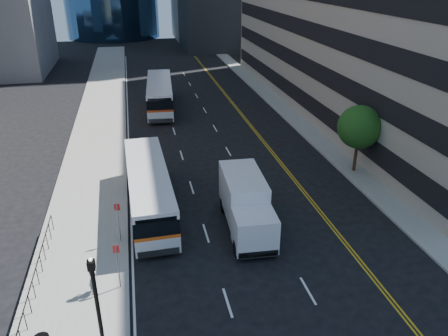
# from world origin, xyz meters

# --- Properties ---
(ground) EXTENTS (160.00, 160.00, 0.00)m
(ground) POSITION_xyz_m (0.00, 0.00, 0.00)
(ground) COLOR black
(ground) RESTS_ON ground
(sidewalk_west) EXTENTS (5.00, 90.00, 0.15)m
(sidewalk_west) POSITION_xyz_m (-10.50, 25.00, 0.07)
(sidewalk_west) COLOR gray
(sidewalk_west) RESTS_ON ground
(sidewalk_east) EXTENTS (2.00, 90.00, 0.15)m
(sidewalk_east) POSITION_xyz_m (9.00, 25.00, 0.07)
(sidewalk_east) COLOR gray
(sidewalk_east) RESTS_ON ground
(street_tree) EXTENTS (3.20, 3.20, 5.10)m
(street_tree) POSITION_xyz_m (9.00, 8.00, 3.64)
(street_tree) COLOR #332114
(street_tree) RESTS_ON sidewalk_east
(lamp_post) EXTENTS (0.28, 0.28, 4.56)m
(lamp_post) POSITION_xyz_m (-9.00, -6.00, 2.72)
(lamp_post) COLOR black
(lamp_post) RESTS_ON sidewalk_west
(bus_front) EXTENTS (2.76, 11.26, 2.89)m
(bus_front) POSITION_xyz_m (-6.55, 5.45, 1.58)
(bus_front) COLOR silver
(bus_front) RESTS_ON ground
(bus_rear) EXTENTS (3.40, 12.03, 3.06)m
(bus_rear) POSITION_xyz_m (-4.19, 27.63, 1.67)
(bus_rear) COLOR silver
(bus_rear) RESTS_ON ground
(box_truck) EXTENTS (2.59, 6.70, 3.16)m
(box_truck) POSITION_xyz_m (-1.09, 2.03, 1.67)
(box_truck) COLOR silver
(box_truck) RESTS_ON ground
(pedestrian) EXTENTS (0.46, 0.62, 1.55)m
(pedestrian) POSITION_xyz_m (-9.61, -2.12, 0.92)
(pedestrian) COLOR #58585F
(pedestrian) RESTS_ON sidewalk_west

